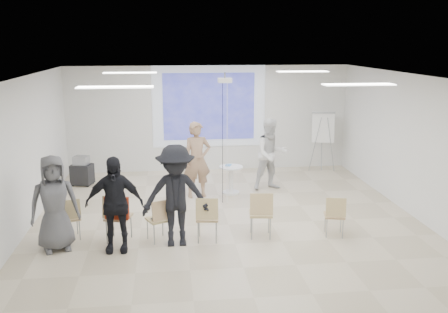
{
  "coord_description": "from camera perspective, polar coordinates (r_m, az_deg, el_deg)",
  "views": [
    {
      "loc": [
        -1.21,
        -9.57,
        3.7
      ],
      "look_at": [
        0.0,
        0.8,
        1.25
      ],
      "focal_mm": 40.0,
      "sensor_mm": 36.0,
      "label": 1
    }
  ],
  "objects": [
    {
      "name": "wall_left",
      "position": [
        10.22,
        -22.61,
        -0.26
      ],
      "size": [
        0.1,
        9.0,
        3.0
      ],
      "primitive_type": "cube",
      "color": "silver",
      "rests_on": "floor"
    },
    {
      "name": "fluor_panel_ne",
      "position": [
        12.03,
        8.96,
        9.57
      ],
      "size": [
        1.2,
        0.3,
        0.02
      ],
      "primitive_type": "cube",
      "color": "white",
      "rests_on": "ceiling"
    },
    {
      "name": "wall_back",
      "position": [
        14.34,
        -1.74,
        4.38
      ],
      "size": [
        8.0,
        0.1,
        3.0
      ],
      "primitive_type": "cube",
      "color": "silver",
      "rests_on": "floor"
    },
    {
      "name": "player_right",
      "position": [
        12.52,
        5.41,
        0.69
      ],
      "size": [
        1.1,
        0.95,
        2.0
      ],
      "primitive_type": "imported",
      "rotation": [
        0.0,
        0.0,
        0.2
      ],
      "color": "white",
      "rests_on": "floor"
    },
    {
      "name": "fluor_panel_se",
      "position": [
        8.72,
        15.13,
        7.95
      ],
      "size": [
        1.2,
        0.3,
        0.02
      ],
      "primitive_type": "cube",
      "color": "white",
      "rests_on": "ceiling"
    },
    {
      "name": "fluor_panel_nw",
      "position": [
        11.62,
        -10.68,
        9.38
      ],
      "size": [
        1.2,
        0.3,
        0.02
      ],
      "primitive_type": "cube",
      "color": "white",
      "rests_on": "ceiling"
    },
    {
      "name": "ceiling",
      "position": [
        9.67,
        0.56,
        9.35
      ],
      "size": [
        8.0,
        9.0,
        0.1
      ],
      "primitive_type": "cube",
      "color": "white",
      "rests_on": "wall_back"
    },
    {
      "name": "chair_left_mid",
      "position": [
        9.5,
        -12.15,
        -6.46
      ],
      "size": [
        0.54,
        0.57,
        0.93
      ],
      "rotation": [
        0.0,
        0.0,
        -0.26
      ],
      "color": "tan",
      "rests_on": "floor"
    },
    {
      "name": "floor",
      "position": [
        10.35,
        0.52,
        -8.04
      ],
      "size": [
        8.0,
        9.0,
        0.1
      ],
      "primitive_type": "cube",
      "color": "beige",
      "rests_on": "ground"
    },
    {
      "name": "red_jacket",
      "position": [
        9.31,
        -12.15,
        -5.78
      ],
      "size": [
        0.45,
        0.21,
        0.42
      ],
      "primitive_type": "cube",
      "rotation": [
        0.0,
        0.0,
        -0.26
      ],
      "color": "#AA2E14",
      "rests_on": "chair_left_mid"
    },
    {
      "name": "audience_left",
      "position": [
        9.01,
        -12.46,
        -4.58
      ],
      "size": [
        1.19,
        0.74,
        2.0
      ],
      "primitive_type": "imported",
      "rotation": [
        0.0,
        0.0,
        -0.04
      ],
      "color": "black",
      "rests_on": "floor"
    },
    {
      "name": "laptop",
      "position": [
        9.51,
        -7.54,
        -6.92
      ],
      "size": [
        0.37,
        0.33,
        0.02
      ],
      "primitive_type": "imported",
      "rotation": [
        0.0,
        0.0,
        3.57
      ],
      "color": "black",
      "rests_on": "chair_left_inner"
    },
    {
      "name": "chair_right_far",
      "position": [
        9.8,
        12.57,
        -6.33
      ],
      "size": [
        0.45,
        0.48,
        0.81
      ],
      "rotation": [
        0.0,
        0.0,
        -0.22
      ],
      "color": "tan",
      "rests_on": "floor"
    },
    {
      "name": "flipchart_easel",
      "position": [
        14.42,
        11.27,
        3.24
      ],
      "size": [
        0.73,
        0.57,
        1.72
      ],
      "rotation": [
        0.0,
        0.0,
        -0.19
      ],
      "color": "gray",
      "rests_on": "floor"
    },
    {
      "name": "controller_left",
      "position": [
        12.05,
        -2.33,
        2.0
      ],
      "size": [
        0.06,
        0.12,
        0.04
      ],
      "primitive_type": "cube",
      "rotation": [
        0.0,
        0.0,
        0.18
      ],
      "color": "white",
      "rests_on": "player_left"
    },
    {
      "name": "wall_right",
      "position": [
        11.14,
        21.68,
        0.87
      ],
      "size": [
        0.1,
        9.0,
        3.0
      ],
      "primitive_type": "cube",
      "color": "silver",
      "rests_on": "floor"
    },
    {
      "name": "pedestal_table",
      "position": [
        12.23,
        0.8,
        -2.47
      ],
      "size": [
        0.72,
        0.72,
        0.71
      ],
      "rotation": [
        0.0,
        0.0,
        -0.3
      ],
      "color": "white",
      "rests_on": "floor"
    },
    {
      "name": "audience_outer",
      "position": [
        9.35,
        -18.88,
        -4.47
      ],
      "size": [
        1.1,
        0.89,
        1.95
      ],
      "primitive_type": "imported",
      "rotation": [
        0.0,
        0.0,
        0.31
      ],
      "color": "#5B5C60",
      "rests_on": "floor"
    },
    {
      "name": "fluor_panel_sw",
      "position": [
        8.14,
        -12.31,
        7.76
      ],
      "size": [
        1.2,
        0.3,
        0.02
      ],
      "primitive_type": "cube",
      "color": "white",
      "rests_on": "ceiling"
    },
    {
      "name": "av_cart",
      "position": [
        13.48,
        -15.92,
        -1.67
      ],
      "size": [
        0.61,
        0.53,
        0.77
      ],
      "rotation": [
        0.0,
        0.0,
        -0.28
      ],
      "color": "black",
      "rests_on": "floor"
    },
    {
      "name": "controller_right",
      "position": [
        12.66,
        4.41,
        2.46
      ],
      "size": [
        0.06,
        0.13,
        0.04
      ],
      "primitive_type": "cube",
      "rotation": [
        0.0,
        0.0,
        0.2
      ],
      "color": "white",
      "rests_on": "player_right"
    },
    {
      "name": "chair_center",
      "position": [
        9.32,
        -1.93,
        -6.73
      ],
      "size": [
        0.46,
        0.49,
        0.88
      ],
      "rotation": [
        0.0,
        0.0,
        -0.12
      ],
      "color": "tan",
      "rests_on": "floor"
    },
    {
      "name": "chair_left_inner",
      "position": [
        9.42,
        -7.37,
        -6.84
      ],
      "size": [
        0.53,
        0.54,
        0.83
      ],
      "rotation": [
        0.0,
        0.0,
        0.43
      ],
      "color": "tan",
      "rests_on": "floor"
    },
    {
      "name": "projection_image",
      "position": [
        14.21,
        -1.72,
        5.73
      ],
      "size": [
        2.6,
        0.01,
        1.9
      ],
      "primitive_type": "cube",
      "color": "#2E349E",
      "rests_on": "wall_back"
    },
    {
      "name": "ceiling_projector",
      "position": [
        11.18,
        0.09,
        8.02
      ],
      "size": [
        0.3,
        0.25,
        3.0
      ],
      "color": "white",
      "rests_on": "ceiling"
    },
    {
      "name": "player_left",
      "position": [
        11.86,
        -3.09,
        0.19
      ],
      "size": [
        0.83,
        0.64,
        2.07
      ],
      "primitive_type": "imported",
      "rotation": [
        0.0,
        0.0,
        0.18
      ],
      "color": "tan",
      "rests_on": "floor"
    },
    {
      "name": "audience_mid",
      "position": [
        9.06,
        -5.54,
        -3.73
      ],
      "size": [
        1.39,
        0.76,
        2.14
      ],
      "primitive_type": "imported",
      "rotation": [
        0.0,
        0.0,
        0.0
      ],
      "color": "black",
      "rests_on": "floor"
    },
    {
      "name": "projection_halo",
      "position": [
        14.23,
        -1.73,
        5.73
      ],
      "size": [
        3.2,
        0.01,
        2.3
      ],
      "primitive_type": "cube",
      "color": "silver",
      "rests_on": "wall_back"
    },
    {
      "name": "chair_far_left",
      "position": [
        9.86,
        -17.23,
        -6.46
      ],
      "size": [
        0.49,
        0.51,
        0.82
      ],
      "rotation": [
        0.0,
        0.0,
        0.31
      ],
      "color": "tan",
      "rests_on": "floor"
    },
    {
      "name": "chair_right_inner",
      "position": [
        9.51,
        4.25,
        -6.21
      ],
      "size": [
        0.48,
        0.51,
        0.92
      ],
      "rotation": [
        0.0,
        0.0,
        -0.12
      ],
      "color": "tan",
      "rests_on": "floor"
    }
  ]
}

